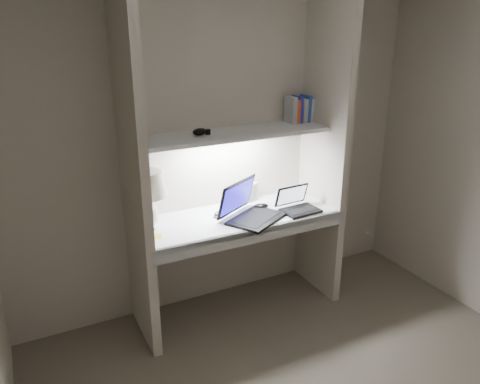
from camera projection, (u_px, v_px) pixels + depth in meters
back_wall at (221, 142)px, 3.44m from camera, size 3.20×0.01×2.50m
alcove_panel_left at (133, 165)px, 2.90m from camera, size 0.06×0.55×2.50m
alcove_panel_right at (325, 140)px, 3.52m from camera, size 0.06×0.55×2.50m
desk at (238, 218)px, 3.38m from camera, size 1.40×0.55×0.04m
desk_apron at (255, 236)px, 3.17m from camera, size 1.46×0.03×0.10m
shelf at (232, 134)px, 3.26m from camera, size 1.40×0.36×0.03m
strip_light at (232, 137)px, 3.26m from camera, size 0.60×0.04×0.02m
table_lamp at (146, 191)px, 3.07m from camera, size 0.28×0.28×0.41m
laptop_main at (249, 210)px, 3.31m from camera, size 0.51×0.49×0.27m
laptop_netbook at (297, 205)px, 3.46m from camera, size 0.29×0.25×0.17m
speaker at (250, 192)px, 3.63m from camera, size 0.12×0.10×0.14m
mouse at (262, 206)px, 3.50m from camera, size 0.12×0.09×0.04m
cable_coil at (221, 214)px, 3.39m from camera, size 0.11×0.11×0.01m
sticky_note at (155, 236)px, 3.04m from camera, size 0.09×0.09×0.00m
book_row at (299, 110)px, 3.54m from camera, size 0.19×0.13×0.20m
shelf_box at (139, 133)px, 3.00m from camera, size 0.07×0.06×0.11m
shelf_gadget at (200, 132)px, 3.14m from camera, size 0.14×0.12×0.05m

